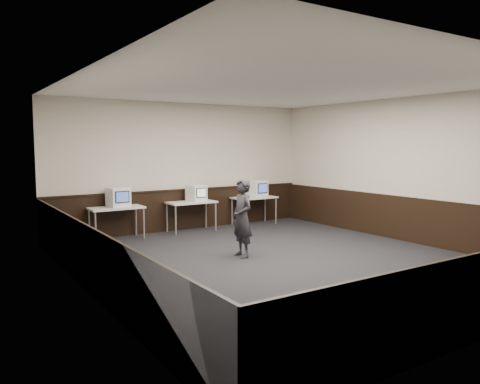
% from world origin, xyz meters
% --- Properties ---
extents(floor, '(8.00, 8.00, 0.00)m').
position_xyz_m(floor, '(0.00, 0.00, 0.00)').
color(floor, black).
rests_on(floor, ground).
extents(ceiling, '(8.00, 8.00, 0.00)m').
position_xyz_m(ceiling, '(0.00, 0.00, 3.20)').
color(ceiling, white).
rests_on(ceiling, back_wall).
extents(back_wall, '(7.00, 0.00, 7.00)m').
position_xyz_m(back_wall, '(0.00, 4.00, 1.60)').
color(back_wall, beige).
rests_on(back_wall, ground).
extents(left_wall, '(0.00, 8.00, 8.00)m').
position_xyz_m(left_wall, '(-3.50, 0.00, 1.60)').
color(left_wall, beige).
rests_on(left_wall, ground).
extents(right_wall, '(0.00, 8.00, 8.00)m').
position_xyz_m(right_wall, '(3.50, 0.00, 1.60)').
color(right_wall, beige).
rests_on(right_wall, ground).
extents(wainscot_back, '(6.98, 0.04, 1.00)m').
position_xyz_m(wainscot_back, '(0.00, 3.98, 0.50)').
color(wainscot_back, black).
rests_on(wainscot_back, back_wall).
extents(wainscot_left, '(0.04, 7.98, 1.00)m').
position_xyz_m(wainscot_left, '(-3.48, 0.00, 0.50)').
color(wainscot_left, black).
rests_on(wainscot_left, left_wall).
extents(wainscot_right, '(0.04, 7.98, 1.00)m').
position_xyz_m(wainscot_right, '(3.48, 0.00, 0.50)').
color(wainscot_right, black).
rests_on(wainscot_right, right_wall).
extents(wainscot_rail, '(6.98, 0.06, 0.04)m').
position_xyz_m(wainscot_rail, '(0.00, 3.96, 1.02)').
color(wainscot_rail, black).
rests_on(wainscot_rail, wainscot_back).
extents(desk_left, '(1.20, 0.60, 0.75)m').
position_xyz_m(desk_left, '(-1.90, 3.60, 0.68)').
color(desk_left, silver).
rests_on(desk_left, ground).
extents(desk_center, '(1.20, 0.60, 0.75)m').
position_xyz_m(desk_center, '(0.00, 3.60, 0.68)').
color(desk_center, silver).
rests_on(desk_center, ground).
extents(desk_right, '(1.20, 0.60, 0.75)m').
position_xyz_m(desk_right, '(1.90, 3.60, 0.68)').
color(desk_right, silver).
rests_on(desk_right, ground).
extents(emac_left, '(0.48, 0.51, 0.44)m').
position_xyz_m(emac_left, '(-1.84, 3.64, 0.97)').
color(emac_left, white).
rests_on(emac_left, desk_left).
extents(emac_center, '(0.46, 0.48, 0.40)m').
position_xyz_m(emac_center, '(0.16, 3.64, 0.95)').
color(emac_center, white).
rests_on(emac_center, desk_center).
extents(emac_right, '(0.49, 0.52, 0.44)m').
position_xyz_m(emac_right, '(2.00, 3.62, 0.97)').
color(emac_right, white).
rests_on(emac_right, desk_right).
extents(person, '(0.38, 0.56, 1.51)m').
position_xyz_m(person, '(-0.40, 0.69, 0.75)').
color(person, '#252429').
rests_on(person, ground).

